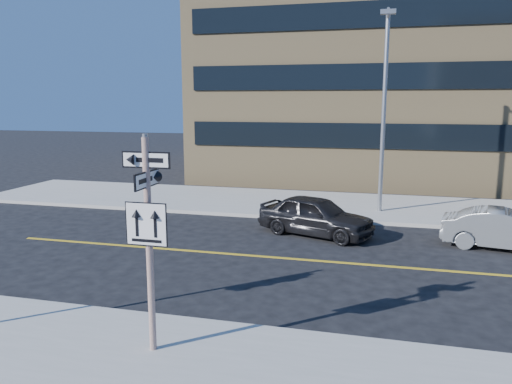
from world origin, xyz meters
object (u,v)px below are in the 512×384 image
(parked_car_a, at_px, (316,216))
(parked_car_b, at_px, (506,230))
(sign_pole, at_px, (148,232))
(streetlight_a, at_px, (384,101))

(parked_car_a, height_order, parked_car_b, parked_car_a)
(sign_pole, bearing_deg, parked_car_b, 49.05)
(streetlight_a, bearing_deg, sign_pole, -106.77)
(sign_pole, xyz_separation_m, parked_car_a, (1.80, 9.48, -1.72))
(parked_car_b, relative_size, streetlight_a, 0.49)
(parked_car_b, distance_m, streetlight_a, 7.02)
(parked_car_b, bearing_deg, sign_pole, 149.62)
(parked_car_a, distance_m, streetlight_a, 5.96)
(parked_car_b, bearing_deg, parked_car_a, 98.49)
(parked_car_a, bearing_deg, parked_car_b, -72.28)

